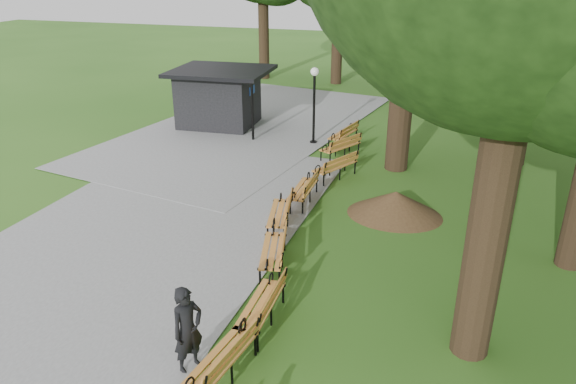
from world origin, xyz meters
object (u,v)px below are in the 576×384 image
(bench_2, at_px, (220,360))
(dirt_mound, at_px, (395,203))
(kiosk, at_px, (218,97))
(bench_4, at_px, (273,251))
(bench_9, at_px, (343,134))
(bench_7, at_px, (335,166))
(bench_6, at_px, (303,189))
(bench_8, at_px, (340,147))
(lamp_post, at_px, (314,89))
(person, at_px, (188,330))
(bench_5, at_px, (279,213))
(bench_3, at_px, (261,305))

(bench_2, bearing_deg, dirt_mound, 173.83)
(kiosk, relative_size, bench_4, 2.14)
(bench_9, bearing_deg, bench_7, 20.81)
(bench_2, bearing_deg, bench_6, -165.81)
(kiosk, relative_size, bench_2, 2.14)
(dirt_mound, bearing_deg, bench_4, -122.68)
(bench_6, xyz_separation_m, bench_7, (0.48, 2.22, 0.00))
(kiosk, xyz_separation_m, bench_2, (6.54, -14.59, -0.83))
(bench_2, bearing_deg, bench_9, -168.00)
(bench_7, relative_size, bench_8, 1.00)
(lamp_post, bearing_deg, person, -84.65)
(kiosk, bearing_deg, bench_5, -60.17)
(person, distance_m, bench_6, 7.56)
(kiosk, distance_m, lamp_post, 4.92)
(bench_7, bearing_deg, bench_2, 28.28)
(dirt_mound, distance_m, bench_2, 7.90)
(dirt_mound, height_order, bench_3, bench_3)
(bench_9, bearing_deg, bench_5, 12.00)
(dirt_mound, xyz_separation_m, bench_7, (-2.28, 2.24, 0.08))
(bench_2, xyz_separation_m, bench_3, (0.11, 1.71, 0.00))
(bench_2, relative_size, bench_6, 1.00)
(person, distance_m, bench_5, 5.77)
(bench_4, xyz_separation_m, bench_9, (-0.36, 9.68, 0.00))
(bench_4, distance_m, bench_5, 2.07)
(bench_4, bearing_deg, person, -18.13)
(person, xyz_separation_m, kiosk, (-5.90, 14.48, 0.43))
(person, height_order, bench_4, person)
(kiosk, height_order, bench_7, kiosk)
(lamp_post, xyz_separation_m, bench_4, (1.52, -9.47, -1.76))
(bench_9, bearing_deg, bench_6, 13.21)
(bench_2, bearing_deg, bench_3, -174.81)
(dirt_mound, distance_m, bench_9, 6.52)
(bench_6, bearing_deg, dirt_mound, 89.20)
(bench_7, bearing_deg, bench_5, 17.96)
(bench_6, xyz_separation_m, bench_9, (-0.02, 5.87, 0.00))
(bench_3, relative_size, bench_8, 1.00)
(bench_3, bearing_deg, bench_8, -177.49)
(bench_6, distance_m, bench_7, 2.27)
(dirt_mound, bearing_deg, bench_5, -148.80)
(person, xyz_separation_m, bench_5, (-0.21, 5.76, -0.40))
(bench_8, bearing_deg, bench_5, 24.35)
(dirt_mound, relative_size, bench_5, 1.21)
(bench_2, relative_size, bench_4, 1.00)
(person, bearing_deg, bench_4, 21.68)
(dirt_mound, xyz_separation_m, bench_9, (-2.78, 5.90, 0.08))
(bench_4, bearing_deg, bench_8, 167.06)
(person, height_order, bench_2, person)
(kiosk, xyz_separation_m, bench_9, (5.82, -1.06, -0.83))
(kiosk, xyz_separation_m, dirt_mound, (8.60, -6.96, -0.91))
(dirt_mound, distance_m, bench_3, 6.23)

